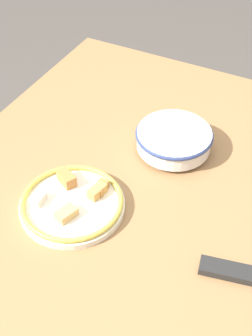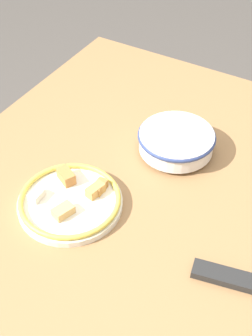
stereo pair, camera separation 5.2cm
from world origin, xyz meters
name	(u,v)px [view 1 (the left image)]	position (x,y,z in m)	size (l,w,h in m)	color
ground_plane	(131,311)	(0.00, 0.00, 0.00)	(8.00, 8.00, 0.00)	#4C4742
dining_table	(132,197)	(0.00, 0.00, 0.65)	(1.29, 1.05, 0.73)	olive
noodle_bowl	(174,139)	(-0.16, 0.05, 0.77)	(0.23, 0.23, 0.07)	silver
food_plate	(72,203)	(0.17, -0.09, 0.75)	(0.28, 0.28, 0.05)	silver
tv_remote	(237,272)	(0.17, 0.36, 0.74)	(0.08, 0.18, 0.02)	black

